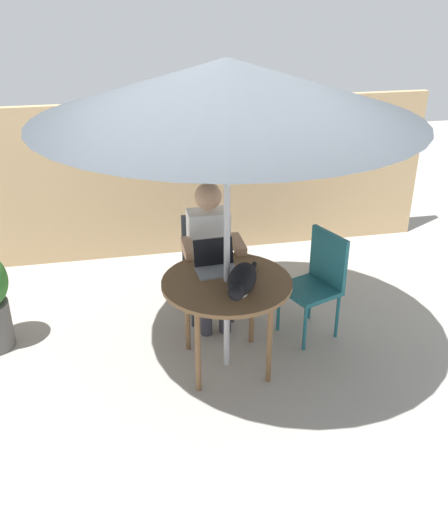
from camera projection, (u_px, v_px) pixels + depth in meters
name	position (u px, v px, depth m)	size (l,w,h in m)	color
ground_plane	(227.00, 364.00, 4.48)	(14.00, 14.00, 0.00)	gray
fence_back	(185.00, 179.00, 5.95)	(5.13, 0.08, 1.60)	tan
patio_table	(227.00, 289.00, 4.18)	(0.94, 0.94, 0.73)	brown
patio_umbrella	(227.00, 89.00, 3.56)	(2.48, 2.48, 2.26)	#B7B7BC
chair_occupied	(207.00, 258.00, 4.98)	(0.40, 0.40, 0.87)	#33383F
chair_empty	(318.00, 277.00, 4.67)	(0.52, 0.52, 0.87)	#1E606B
person_seated	(210.00, 247.00, 4.77)	(0.48, 0.48, 1.21)	white
laptop	(215.00, 261.00, 4.30)	(0.31, 0.27, 0.21)	gray
cat	(242.00, 281.00, 3.98)	(0.35, 0.60, 0.17)	black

